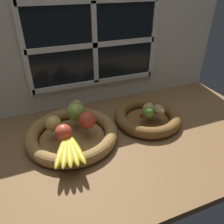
{
  "coord_description": "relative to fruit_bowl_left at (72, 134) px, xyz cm",
  "views": [
    {
      "loc": [
        -30.97,
        -73.12,
        58.49
      ],
      "look_at": [
        -1.78,
        0.79,
        9.3
      ],
      "focal_mm": 35.01,
      "sensor_mm": 36.0,
      "label": 1
    }
  ],
  "objects": [
    {
      "name": "lime_near",
      "position": [
        33.22,
        -4.07,
        5.45
      ],
      "size": [
        5.24,
        5.24,
        5.24
      ],
      "primitive_type": "sphere",
      "color": "olive",
      "rests_on": "fruit_bowl_right"
    },
    {
      "name": "fruit_bowl_left",
      "position": [
        0.0,
        0.0,
        0.0
      ],
      "size": [
        38.27,
        38.27,
        5.3
      ],
      "color": "olive",
      "rests_on": "ground_plane"
    },
    {
      "name": "apple_green_back",
      "position": [
        3.55,
        5.94,
        6.81
      ],
      "size": [
        7.95,
        7.95,
        7.95
      ],
      "primitive_type": "sphere",
      "color": "#8CAD3D",
      "rests_on": "fruit_bowl_left"
    },
    {
      "name": "ground_plane",
      "position": [
        19.75,
        -0.79,
        -3.96
      ],
      "size": [
        140.0,
        90.0,
        3.0
      ],
      "primitive_type": "cube",
      "color": "brown"
    },
    {
      "name": "apple_red_front",
      "position": [
        -4.05,
        -5.93,
        6.13
      ],
      "size": [
        6.58,
        6.58,
        6.58
      ],
      "primitive_type": "sphere",
      "color": "#CC422D",
      "rests_on": "fruit_bowl_left"
    },
    {
      "name": "apple_red_right",
      "position": [
        6.48,
        -1.53,
        6.39
      ],
      "size": [
        7.11,
        7.11,
        7.11
      ],
      "primitive_type": "sphere",
      "color": "#CC422D",
      "rests_on": "fruit_bowl_left"
    },
    {
      "name": "potato_small",
      "position": [
        39.3,
        -3.36,
        5.05
      ],
      "size": [
        5.46,
        7.43,
        4.42
      ],
      "primitive_type": "ellipsoid",
      "rotation": [
        0.0,
        0.0,
        1.52
      ],
      "color": "#A38451",
      "rests_on": "fruit_bowl_right"
    },
    {
      "name": "back_wall",
      "position": [
        19.75,
        28.98,
        25.42
      ],
      "size": [
        140.0,
        4.6,
        55.0
      ],
      "color": "silver",
      "rests_on": "ground_plane"
    },
    {
      "name": "pear_brown",
      "position": [
        4.5,
        7.52,
        7.17
      ],
      "size": [
        8.58,
        8.58,
        8.68
      ],
      "primitive_type": "ellipsoid",
      "rotation": [
        0.0,
        0.0,
        5.49
      ],
      "color": "olive",
      "rests_on": "fruit_bowl_left"
    },
    {
      "name": "apple_golden_left",
      "position": [
        -6.76,
        1.6,
        6.06
      ],
      "size": [
        6.46,
        6.46,
        6.46
      ],
      "primitive_type": "sphere",
      "color": "#DBB756",
      "rests_on": "fruit_bowl_left"
    },
    {
      "name": "chili_pepper",
      "position": [
        36.99,
        0.02,
        3.86
      ],
      "size": [
        13.28,
        8.61,
        2.06
      ],
      "primitive_type": "cone",
      "rotation": [
        0.0,
        1.57,
        0.51
      ],
      "color": "red",
      "rests_on": "fruit_bowl_right"
    },
    {
      "name": "banana_bunch_front",
      "position": [
        -3.79,
        -13.59,
        4.21
      ],
      "size": [
        12.09,
        19.47,
        2.76
      ],
      "color": "yellow",
      "rests_on": "fruit_bowl_left"
    },
    {
      "name": "fruit_bowl_right",
      "position": [
        35.94,
        0.0,
        0.01
      ],
      "size": [
        31.14,
        31.14,
        5.3
      ],
      "color": "brown",
      "rests_on": "ground_plane"
    },
    {
      "name": "potato_large",
      "position": [
        35.94,
        0.0,
        5.01
      ],
      "size": [
        8.39,
        7.86,
        4.36
      ],
      "primitive_type": "ellipsoid",
      "rotation": [
        0.0,
        0.0,
        3.75
      ],
      "color": "tan",
      "rests_on": "fruit_bowl_right"
    }
  ]
}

